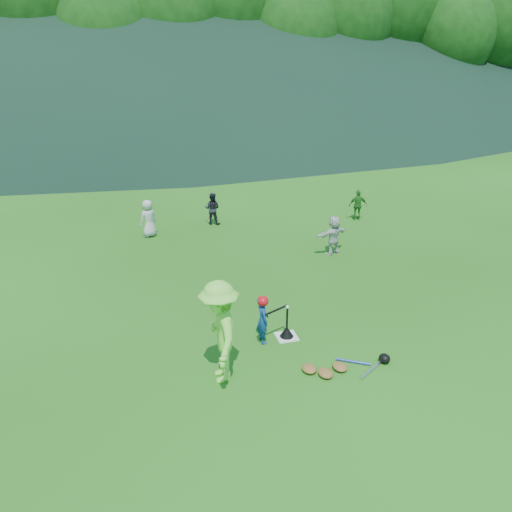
{
  "coord_description": "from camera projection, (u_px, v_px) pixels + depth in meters",
  "views": [
    {
      "loc": [
        -3.11,
        -8.79,
        5.8
      ],
      "look_at": [
        0.0,
        2.5,
        0.9
      ],
      "focal_mm": 35.0,
      "sensor_mm": 36.0,
      "label": 1
    }
  ],
  "objects": [
    {
      "name": "ground",
      "position": [
        287.0,
        337.0,
        10.82
      ],
      "size": [
        120.0,
        120.0,
        0.0
      ],
      "primitive_type": "plane",
      "color": "#1F5012",
      "rests_on": "ground"
    },
    {
      "name": "fielder_d",
      "position": [
        334.0,
        235.0,
        14.97
      ],
      "size": [
        1.17,
        0.69,
        1.2
      ],
      "primitive_type": "imported",
      "rotation": [
        0.0,
        0.0,
        3.47
      ],
      "color": "silver",
      "rests_on": "ground"
    },
    {
      "name": "fielder_c",
      "position": [
        358.0,
        205.0,
        18.01
      ],
      "size": [
        0.69,
        0.39,
        1.1
      ],
      "primitive_type": "imported",
      "rotation": [
        0.0,
        0.0,
        2.94
      ],
      "color": "#267222",
      "rests_on": "ground"
    },
    {
      "name": "batter_child",
      "position": [
        263.0,
        320.0,
        10.46
      ],
      "size": [
        0.26,
        0.39,
        1.05
      ],
      "primitive_type": "imported",
      "rotation": [
        0.0,
        0.0,
        1.59
      ],
      "color": "navy",
      "rests_on": "ground"
    },
    {
      "name": "fielder_a",
      "position": [
        148.0,
        218.0,
        16.38
      ],
      "size": [
        0.72,
        0.65,
        1.24
      ],
      "primitive_type": "imported",
      "rotation": [
        0.0,
        0.0,
        3.67
      ],
      "color": "#B8B8B8",
      "rests_on": "ground"
    },
    {
      "name": "outfield_fence",
      "position": [
        161.0,
        125.0,
        35.45
      ],
      "size": [
        70.07,
        0.08,
        1.33
      ],
      "color": "gray",
      "rests_on": "ground"
    },
    {
      "name": "baseball",
      "position": [
        287.0,
        307.0,
        10.53
      ],
      "size": [
        0.08,
        0.08,
        0.08
      ],
      "primitive_type": "sphere",
      "color": "white",
      "rests_on": "batting_tee"
    },
    {
      "name": "equipment_pile",
      "position": [
        340.0,
        367.0,
        9.69
      ],
      "size": [
        1.8,
        0.76,
        0.19
      ],
      "color": "olive",
      "rests_on": "ground"
    },
    {
      "name": "home_plate",
      "position": [
        287.0,
        337.0,
        10.82
      ],
      "size": [
        0.45,
        0.45,
        0.02
      ],
      "primitive_type": "cube",
      "color": "silver",
      "rests_on": "ground"
    },
    {
      "name": "adult_coach",
      "position": [
        220.0,
        332.0,
        9.11
      ],
      "size": [
        0.83,
        1.34,
        2.01
      ],
      "primitive_type": "imported",
      "rotation": [
        0.0,
        0.0,
        -1.64
      ],
      "color": "#82EF46",
      "rests_on": "ground"
    },
    {
      "name": "fielder_b",
      "position": [
        212.0,
        209.0,
        17.55
      ],
      "size": [
        0.69,
        0.63,
        1.14
      ],
      "primitive_type": "imported",
      "rotation": [
        0.0,
        0.0,
        2.68
      ],
      "color": "black",
      "rests_on": "ground"
    },
    {
      "name": "batting_tee",
      "position": [
        287.0,
        332.0,
        10.77
      ],
      "size": [
        0.3,
        0.3,
        0.68
      ],
      "color": "black",
      "rests_on": "home_plate"
    },
    {
      "name": "batter_gear",
      "position": [
        264.0,
        302.0,
        10.3
      ],
      "size": [
        0.71,
        0.3,
        0.41
      ],
      "color": "red",
      "rests_on": "ground"
    },
    {
      "name": "tree_line",
      "position": [
        149.0,
        13.0,
        37.79
      ],
      "size": [
        70.04,
        11.4,
        14.82
      ],
      "color": "#382314",
      "rests_on": "ground"
    }
  ]
}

